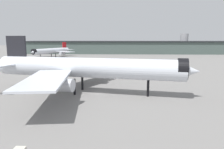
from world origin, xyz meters
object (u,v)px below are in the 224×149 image
airliner_far_taxiway (52,51)px  service_truck_front (171,75)px  airliner_near_gate (86,68)px  baggage_tug_wing (81,71)px

airliner_far_taxiway → service_truck_front: (87.92, -93.44, -4.30)m
airliner_near_gate → service_truck_front: (30.03, 25.50, -6.12)m
airliner_near_gate → airliner_far_taxiway: airliner_near_gate is taller
airliner_near_gate → airliner_far_taxiway: 132.29m
airliner_far_taxiway → baggage_tug_wing: 92.84m
airliner_near_gate → baggage_tug_wing: (-11.28, 38.79, -6.73)m
service_truck_front → baggage_tug_wing: service_truck_front is taller
airliner_near_gate → service_truck_front: 39.87m
airliner_far_taxiway → baggage_tug_wing: size_ratio=13.48×
service_truck_front → airliner_near_gate: bearing=139.8°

